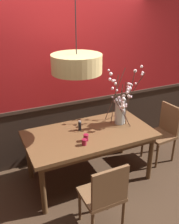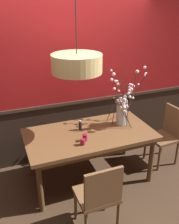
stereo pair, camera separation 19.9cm
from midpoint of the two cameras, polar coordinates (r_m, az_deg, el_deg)
ground_plane at (r=3.93m, az=1.50°, el=-14.67°), size 24.00×24.00×0.00m
back_wall at (r=3.94m, az=-2.66°, el=7.95°), size 5.13×0.14×2.75m
dining_table at (r=3.54m, az=1.62°, el=-5.99°), size 1.78×0.95×0.77m
chair_head_east_end at (r=4.24m, az=18.45°, el=-4.52°), size 0.45×0.44×0.95m
chair_near_side_left at (r=2.88m, az=4.26°, el=-18.29°), size 0.45×0.42×0.93m
chair_far_side_left at (r=4.28m, az=-5.89°, el=-2.98°), size 0.48×0.46×0.93m
chair_far_side_right at (r=4.41m, az=-0.01°, el=-2.16°), size 0.45×0.39×0.90m
vase_with_blossoms at (r=3.69m, az=9.05°, el=0.86°), size 0.61×0.57×0.83m
candle_holder_nearer_center at (r=3.21m, az=0.21°, el=-6.82°), size 0.07×0.07×0.08m
candle_holder_nearer_edge at (r=3.29m, az=0.69°, el=-5.82°), size 0.07×0.07×0.09m
condiment_bottle at (r=3.55m, az=-0.54°, el=-3.08°), size 0.04×0.04×0.14m
pendant_lamp at (r=3.16m, az=-1.09°, el=10.95°), size 0.64×0.64×1.12m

